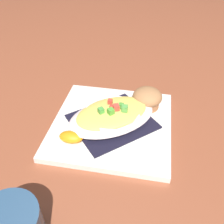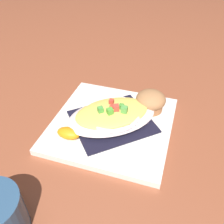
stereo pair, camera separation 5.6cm
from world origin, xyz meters
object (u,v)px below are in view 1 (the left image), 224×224
square_plate (112,124)px  muffin (147,98)px  orange_garnish (71,137)px  gratin_dish (112,115)px

square_plate → muffin: (0.07, 0.07, 0.03)m
square_plate → orange_garnish: size_ratio=5.00×
gratin_dish → orange_garnish: (-0.07, -0.07, -0.01)m
gratin_dish → orange_garnish: 0.10m
muffin → square_plate: bearing=-134.7°
orange_garnish → gratin_dish: bearing=44.1°
muffin → orange_garnish: (-0.15, -0.15, -0.01)m
square_plate → gratin_dish: size_ratio=1.13×
orange_garnish → muffin: bearing=44.7°
orange_garnish → square_plate: bearing=44.1°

